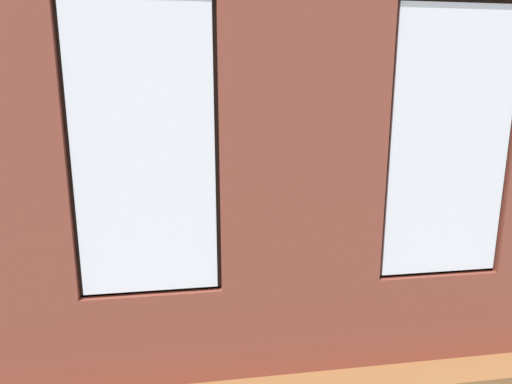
{
  "coord_description": "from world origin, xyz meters",
  "views": [
    {
      "loc": [
        0.81,
        5.44,
        2.14
      ],
      "look_at": [
        0.03,
        0.4,
        0.95
      ],
      "focal_mm": 32.0,
      "sensor_mm": 36.0,
      "label": 1
    }
  ],
  "objects_px": {
    "potted_plant_near_tv": "(51,218)",
    "media_console": "(28,243)",
    "papasan_chair": "(199,194)",
    "couch_by_window": "(235,295)",
    "potted_plant_beside_window_right": "(78,270)",
    "potted_plant_mid_room_small": "(326,212)",
    "remote_gray": "(258,233)",
    "potted_plant_corner_near_left": "(385,178)",
    "couch_left": "(433,226)",
    "candle_jar": "(275,221)",
    "coffee_table": "(249,235)",
    "cup_ceramic": "(217,232)",
    "table_plant_small": "(248,220)",
    "tv_flatscreen": "(22,196)"
  },
  "relations": [
    {
      "from": "couch_by_window",
      "to": "table_plant_small",
      "type": "xyz_separation_m",
      "value": [
        -0.33,
        -1.5,
        0.23
      ]
    },
    {
      "from": "potted_plant_near_tv",
      "to": "coffee_table",
      "type": "bearing_deg",
      "value": -166.07
    },
    {
      "from": "couch_left",
      "to": "potted_plant_corner_near_left",
      "type": "relative_size",
      "value": 1.4
    },
    {
      "from": "cup_ceramic",
      "to": "candle_jar",
      "type": "bearing_deg",
      "value": -159.08
    },
    {
      "from": "coffee_table",
      "to": "couch_left",
      "type": "bearing_deg",
      "value": -177.33
    },
    {
      "from": "potted_plant_near_tv",
      "to": "potted_plant_beside_window_right",
      "type": "distance_m",
      "value": 1.19
    },
    {
      "from": "remote_gray",
      "to": "potted_plant_corner_near_left",
      "type": "bearing_deg",
      "value": -125.91
    },
    {
      "from": "tv_flatscreen",
      "to": "potted_plant_beside_window_right",
      "type": "bearing_deg",
      "value": 117.55
    },
    {
      "from": "coffee_table",
      "to": "table_plant_small",
      "type": "relative_size",
      "value": 5.5
    },
    {
      "from": "media_console",
      "to": "potted_plant_mid_room_small",
      "type": "xyz_separation_m",
      "value": [
        -3.89,
        -0.42,
        0.1
      ]
    },
    {
      "from": "coffee_table",
      "to": "potted_plant_mid_room_small",
      "type": "distance_m",
      "value": 1.48
    },
    {
      "from": "table_plant_small",
      "to": "tv_flatscreen",
      "type": "relative_size",
      "value": 0.26
    },
    {
      "from": "media_console",
      "to": "potted_plant_beside_window_right",
      "type": "relative_size",
      "value": 0.89
    },
    {
      "from": "table_plant_small",
      "to": "couch_by_window",
      "type": "bearing_deg",
      "value": 77.61
    },
    {
      "from": "media_console",
      "to": "potted_plant_mid_room_small",
      "type": "height_order",
      "value": "media_console"
    },
    {
      "from": "potted_plant_near_tv",
      "to": "media_console",
      "type": "bearing_deg",
      "value": -58.66
    },
    {
      "from": "remote_gray",
      "to": "papasan_chair",
      "type": "xyz_separation_m",
      "value": [
        0.63,
        -2.06,
        0.0
      ]
    },
    {
      "from": "couch_by_window",
      "to": "potted_plant_mid_room_small",
      "type": "height_order",
      "value": "couch_by_window"
    },
    {
      "from": "table_plant_small",
      "to": "papasan_chair",
      "type": "bearing_deg",
      "value": -74.58
    },
    {
      "from": "tv_flatscreen",
      "to": "potted_plant_near_tv",
      "type": "bearing_deg",
      "value": 121.27
    },
    {
      "from": "coffee_table",
      "to": "media_console",
      "type": "bearing_deg",
      "value": -8.53
    },
    {
      "from": "potted_plant_near_tv",
      "to": "potted_plant_beside_window_right",
      "type": "xyz_separation_m",
      "value": [
        -0.48,
        1.08,
        -0.15
      ]
    },
    {
      "from": "coffee_table",
      "to": "potted_plant_corner_near_left",
      "type": "distance_m",
      "value": 3.3
    },
    {
      "from": "papasan_chair",
      "to": "potted_plant_mid_room_small",
      "type": "relative_size",
      "value": 2.05
    },
    {
      "from": "coffee_table",
      "to": "remote_gray",
      "type": "xyz_separation_m",
      "value": [
        -0.1,
        0.13,
        0.06
      ]
    },
    {
      "from": "couch_by_window",
      "to": "potted_plant_beside_window_right",
      "type": "relative_size",
      "value": 1.91
    },
    {
      "from": "remote_gray",
      "to": "potted_plant_mid_room_small",
      "type": "relative_size",
      "value": 0.31
    },
    {
      "from": "candle_jar",
      "to": "tv_flatscreen",
      "type": "height_order",
      "value": "tv_flatscreen"
    },
    {
      "from": "remote_gray",
      "to": "potted_plant_corner_near_left",
      "type": "xyz_separation_m",
      "value": [
        -2.54,
        -2.1,
        0.16
      ]
    },
    {
      "from": "cup_ceramic",
      "to": "remote_gray",
      "type": "distance_m",
      "value": 0.49
    },
    {
      "from": "remote_gray",
      "to": "coffee_table",
      "type": "bearing_deg",
      "value": -39.09
    },
    {
      "from": "couch_by_window",
      "to": "remote_gray",
      "type": "height_order",
      "value": "couch_by_window"
    },
    {
      "from": "tv_flatscreen",
      "to": "potted_plant_near_tv",
      "type": "height_order",
      "value": "potted_plant_near_tv"
    },
    {
      "from": "coffee_table",
      "to": "couch_by_window",
      "type": "bearing_deg",
      "value": 77.61
    },
    {
      "from": "potted_plant_beside_window_right",
      "to": "cup_ceramic",
      "type": "bearing_deg",
      "value": -129.82
    },
    {
      "from": "coffee_table",
      "to": "potted_plant_beside_window_right",
      "type": "distance_m",
      "value": 2.29
    },
    {
      "from": "remote_gray",
      "to": "papasan_chair",
      "type": "bearing_deg",
      "value": -58.59
    },
    {
      "from": "couch_left",
      "to": "papasan_chair",
      "type": "height_order",
      "value": "couch_left"
    },
    {
      "from": "coffee_table",
      "to": "cup_ceramic",
      "type": "height_order",
      "value": "cup_ceramic"
    },
    {
      "from": "cup_ceramic",
      "to": "papasan_chair",
      "type": "xyz_separation_m",
      "value": [
        0.14,
        -2.06,
        -0.03
      ]
    },
    {
      "from": "couch_left",
      "to": "candle_jar",
      "type": "relative_size",
      "value": 16.8
    },
    {
      "from": "papasan_chair",
      "to": "table_plant_small",
      "type": "bearing_deg",
      "value": 105.42
    },
    {
      "from": "couch_left",
      "to": "candle_jar",
      "type": "xyz_separation_m",
      "value": [
        2.13,
        -0.04,
        0.16
      ]
    },
    {
      "from": "papasan_chair",
      "to": "potted_plant_near_tv",
      "type": "distance_m",
      "value": 2.93
    },
    {
      "from": "tv_flatscreen",
      "to": "potted_plant_near_tv",
      "type": "xyz_separation_m",
      "value": [
        -0.56,
        0.92,
        -0.04
      ]
    },
    {
      "from": "coffee_table",
      "to": "potted_plant_corner_near_left",
      "type": "xyz_separation_m",
      "value": [
        -2.64,
        -1.97,
        0.22
      ]
    },
    {
      "from": "table_plant_small",
      "to": "remote_gray",
      "type": "xyz_separation_m",
      "value": [
        -0.1,
        0.13,
        -0.12
      ]
    },
    {
      "from": "table_plant_small",
      "to": "cup_ceramic",
      "type": "bearing_deg",
      "value": 18.68
    },
    {
      "from": "potted_plant_beside_window_right",
      "to": "remote_gray",
      "type": "bearing_deg",
      "value": -139.38
    },
    {
      "from": "papasan_chair",
      "to": "potted_plant_mid_room_small",
      "type": "xyz_separation_m",
      "value": [
        -1.77,
        1.11,
        -0.07
      ]
    }
  ]
}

